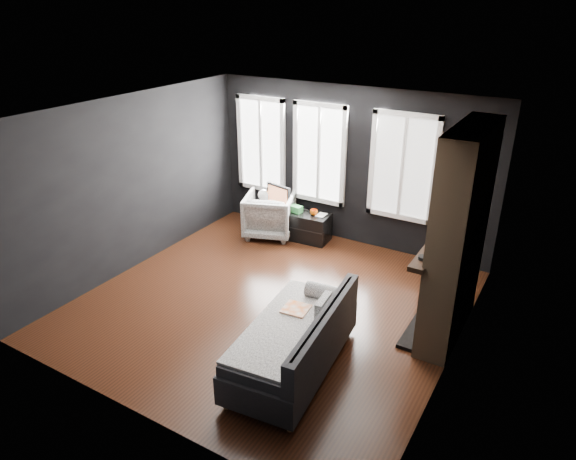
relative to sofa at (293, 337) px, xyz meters
The scene contains 18 objects.
floor 1.48m from the sofa, 132.74° to the left, with size 5.00×5.00×0.00m, color black.
ceiling 2.68m from the sofa, 132.74° to the left, with size 5.00×5.00×0.00m, color white.
wall_back 3.78m from the sofa, 105.20° to the left, with size 5.00×0.02×2.70m, color black.
wall_left 3.73m from the sofa, 163.26° to the left, with size 0.02×5.00×2.70m, color black.
wall_right 2.07m from the sofa, 34.11° to the left, with size 0.02×5.00×2.70m, color black.
windows 4.25m from the sofa, 111.97° to the left, with size 4.00×0.16×1.76m, color white, non-canonical shape.
fireplace 2.31m from the sofa, 50.82° to the left, with size 0.70×1.62×2.70m, color #93724C, non-canonical shape.
sofa is the anchor object (origin of this frame).
stripe_pillow 0.47m from the sofa, 65.11° to the left, with size 0.09×0.36×0.36m, color gray.
armchair 3.73m from the sofa, 126.68° to the left, with size 0.84×0.79×0.87m, color silver.
media_console 3.66m from the sofa, 120.77° to the left, with size 1.45×0.45×0.50m, color black, non-canonical shape.
monitor 3.82m from the sofa, 124.05° to the left, with size 0.54×0.12×0.49m, color black, non-canonical shape.
desk_fan 3.94m from the sofa, 127.91° to the left, with size 0.22×0.22×0.31m, color #9D9D9D, non-canonical shape.
mug 3.46m from the sofa, 114.12° to the left, with size 0.13×0.10×0.13m, color #CF4D05.
book 3.49m from the sofa, 113.10° to the left, with size 0.15×0.02×0.21m, color #B3A58D.
storage_box 3.58m from the sofa, 119.28° to the left, with size 0.21×0.14×0.12m, color #297636.
mantel_vase 2.52m from the sofa, 62.52° to the left, with size 0.20×0.20×0.20m, color gold.
mantel_clock 1.75m from the sofa, 45.10° to the left, with size 0.12×0.12×0.04m, color black.
Camera 1 is at (3.37, -5.22, 3.97)m, focal length 32.00 mm.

